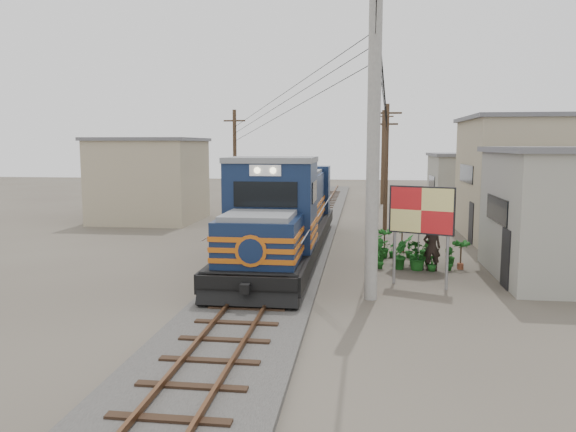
# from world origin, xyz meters

# --- Properties ---
(ground) EXTENTS (120.00, 120.00, 0.00)m
(ground) POSITION_xyz_m (0.00, 0.00, 0.00)
(ground) COLOR #473F35
(ground) RESTS_ON ground
(ballast) EXTENTS (3.60, 70.00, 0.16)m
(ballast) POSITION_xyz_m (0.00, 10.00, 0.08)
(ballast) COLOR #595651
(ballast) RESTS_ON ground
(track) EXTENTS (1.15, 70.00, 0.12)m
(track) POSITION_xyz_m (0.00, 10.00, 0.26)
(track) COLOR #51331E
(track) RESTS_ON ground
(locomotive) EXTENTS (3.12, 16.97, 4.21)m
(locomotive) POSITION_xyz_m (0.00, 5.89, 1.82)
(locomotive) COLOR black
(locomotive) RESTS_ON ground
(utility_pole_main) EXTENTS (0.40, 0.40, 10.00)m
(utility_pole_main) POSITION_xyz_m (3.50, -0.50, 5.00)
(utility_pole_main) COLOR #9E9B93
(utility_pole_main) RESTS_ON ground
(wooden_pole_mid) EXTENTS (1.60, 0.24, 7.00)m
(wooden_pole_mid) POSITION_xyz_m (4.50, 14.00, 3.68)
(wooden_pole_mid) COLOR #4C3826
(wooden_pole_mid) RESTS_ON ground
(wooden_pole_far) EXTENTS (1.60, 0.24, 7.50)m
(wooden_pole_far) POSITION_xyz_m (4.80, 28.00, 3.93)
(wooden_pole_far) COLOR #4C3826
(wooden_pole_far) RESTS_ON ground
(wooden_pole_left) EXTENTS (1.60, 0.24, 7.00)m
(wooden_pole_left) POSITION_xyz_m (-5.00, 18.00, 3.68)
(wooden_pole_left) COLOR #4C3826
(wooden_pole_left) RESTS_ON ground
(power_lines) EXTENTS (9.65, 19.00, 3.30)m
(power_lines) POSITION_xyz_m (-0.14, 8.49, 7.56)
(power_lines) COLOR black
(power_lines) RESTS_ON ground
(shophouse_mid) EXTENTS (8.40, 7.35, 6.20)m
(shophouse_mid) POSITION_xyz_m (12.50, 12.00, 3.11)
(shophouse_mid) COLOR tan
(shophouse_mid) RESTS_ON ground
(shophouse_back) EXTENTS (6.30, 6.30, 4.20)m
(shophouse_back) POSITION_xyz_m (11.00, 22.00, 2.11)
(shophouse_back) COLOR gray
(shophouse_back) RESTS_ON ground
(shophouse_left) EXTENTS (6.30, 6.30, 5.20)m
(shophouse_left) POSITION_xyz_m (-10.00, 16.00, 2.61)
(shophouse_left) COLOR tan
(shophouse_left) RESTS_ON ground
(billboard) EXTENTS (2.09, 0.93, 3.41)m
(billboard) POSITION_xyz_m (5.16, 1.27, 2.51)
(billboard) COLOR #99999E
(billboard) RESTS_ON ground
(market_umbrella) EXTENTS (2.57, 2.57, 2.53)m
(market_umbrella) POSITION_xyz_m (5.38, 4.05, 2.23)
(market_umbrella) COLOR black
(market_umbrella) RESTS_ON ground
(vendor) EXTENTS (0.66, 0.43, 1.81)m
(vendor) POSITION_xyz_m (5.85, 3.78, 0.90)
(vendor) COLOR black
(vendor) RESTS_ON ground
(plant_nursery) EXTENTS (3.43, 3.28, 1.09)m
(plant_nursery) POSITION_xyz_m (4.93, 4.79, 0.47)
(plant_nursery) COLOR #1A5D1C
(plant_nursery) RESTS_ON ground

